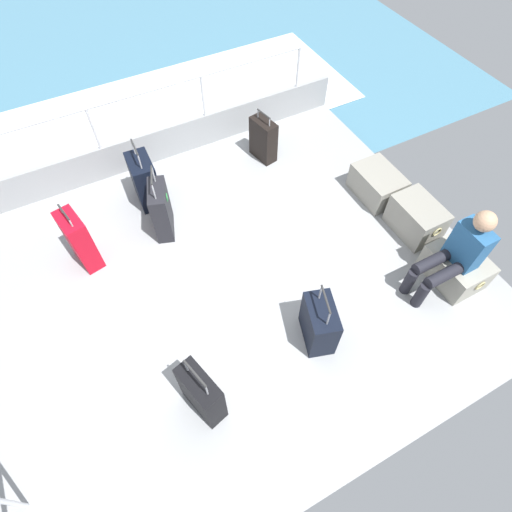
% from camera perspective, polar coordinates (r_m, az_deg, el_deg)
% --- Properties ---
extents(ground_plane, '(4.40, 5.20, 0.06)m').
position_cam_1_polar(ground_plane, '(4.54, -3.34, -3.36)').
color(ground_plane, '#939699').
extents(gunwale_port, '(0.06, 5.20, 0.45)m').
position_cam_1_polar(gunwale_port, '(5.75, -13.24, 14.59)').
color(gunwale_port, '#939699').
rests_on(gunwale_port, ground_plane).
extents(railing_port, '(0.04, 4.20, 1.02)m').
position_cam_1_polar(railing_port, '(5.42, -14.40, 19.04)').
color(railing_port, silver).
rests_on(railing_port, ground_plane).
extents(sea_wake, '(12.00, 12.00, 0.01)m').
position_cam_1_polar(sea_wake, '(7.22, -16.37, 17.38)').
color(sea_wake, teal).
rests_on(sea_wake, ground_plane).
extents(cargo_crate_0, '(0.65, 0.44, 0.35)m').
position_cam_1_polar(cargo_crate_0, '(5.37, 16.27, 9.46)').
color(cargo_crate_0, gray).
rests_on(cargo_crate_0, ground_plane).
extents(cargo_crate_1, '(0.62, 0.41, 0.41)m').
position_cam_1_polar(cargo_crate_1, '(5.09, 21.11, 4.88)').
color(cargo_crate_1, gray).
rests_on(cargo_crate_1, ground_plane).
extents(cargo_crate_2, '(0.63, 0.47, 0.35)m').
position_cam_1_polar(cargo_crate_2, '(4.86, 25.68, -1.37)').
color(cargo_crate_2, gray).
rests_on(cargo_crate_2, ground_plane).
extents(passenger_seated, '(0.34, 0.66, 1.05)m').
position_cam_1_polar(passenger_seated, '(4.48, 25.80, 0.35)').
color(passenger_seated, '#26598C').
rests_on(passenger_seated, ground_plane).
extents(suitcase_0, '(0.49, 0.38, 0.74)m').
position_cam_1_polar(suitcase_0, '(4.00, 8.65, -9.15)').
color(suitcase_0, black).
rests_on(suitcase_0, ground_plane).
extents(suitcase_1, '(0.41, 0.27, 0.81)m').
position_cam_1_polar(suitcase_1, '(4.74, -23.01, 1.95)').
color(suitcase_1, '#B70C1E').
rests_on(suitcase_1, ground_plane).
extents(suitcase_2, '(0.46, 0.31, 0.87)m').
position_cam_1_polar(suitcase_2, '(4.78, -12.85, 6.14)').
color(suitcase_2, black).
rests_on(suitcase_2, ground_plane).
extents(suitcase_3, '(0.40, 0.25, 0.68)m').
position_cam_1_polar(suitcase_3, '(5.61, 1.01, 15.67)').
color(suitcase_3, black).
rests_on(suitcase_3, ground_plane).
extents(suitcase_4, '(0.44, 0.28, 0.83)m').
position_cam_1_polar(suitcase_4, '(5.16, -15.01, 9.88)').
color(suitcase_4, black).
rests_on(suitcase_4, ground_plane).
extents(suitcase_5, '(0.46, 0.29, 0.80)m').
position_cam_1_polar(suitcase_5, '(3.70, -7.45, -18.18)').
color(suitcase_5, black).
rests_on(suitcase_5, ground_plane).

